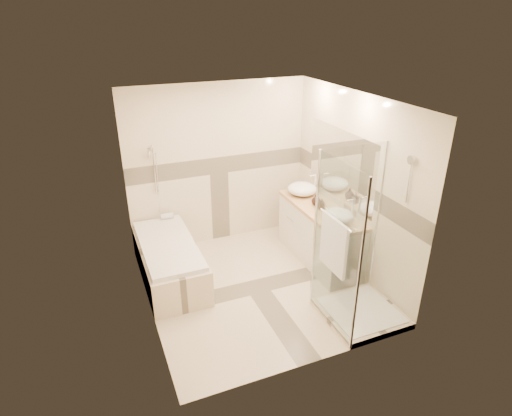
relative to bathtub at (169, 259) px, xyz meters
name	(u,v)px	position (x,y,z in m)	size (l,w,h in m)	color
room	(260,201)	(1.08, -0.64, 0.95)	(2.82, 3.02, 2.52)	beige
bathtub	(169,259)	(0.00, 0.00, 0.00)	(0.75, 1.70, 0.56)	beige
vanity	(319,234)	(2.15, -0.35, 0.12)	(0.58, 1.62, 0.85)	silver
shower_enclosure	(352,280)	(1.86, -1.62, 0.20)	(0.96, 0.93, 2.04)	beige
vessel_sink_near	(302,189)	(2.13, 0.19, 0.63)	(0.45, 0.45, 0.18)	white
vessel_sink_far	(338,216)	(2.13, -0.80, 0.63)	(0.41, 0.41, 0.16)	white
faucet_near	(315,182)	(2.35, 0.19, 0.72)	(0.12, 0.03, 0.30)	silver
faucet_far	(352,207)	(2.35, -0.80, 0.72)	(0.12, 0.03, 0.30)	silver
amenity_bottle_a	(322,204)	(2.13, -0.39, 0.62)	(0.07, 0.08, 0.16)	black
amenity_bottle_b	(316,199)	(2.13, -0.23, 0.63)	(0.13, 0.13, 0.17)	black
folded_towels	(299,190)	(2.13, 0.30, 0.58)	(0.14, 0.23, 0.07)	silver
rolled_towel	(167,216)	(0.15, 0.73, 0.30)	(0.09, 0.09, 0.19)	silver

